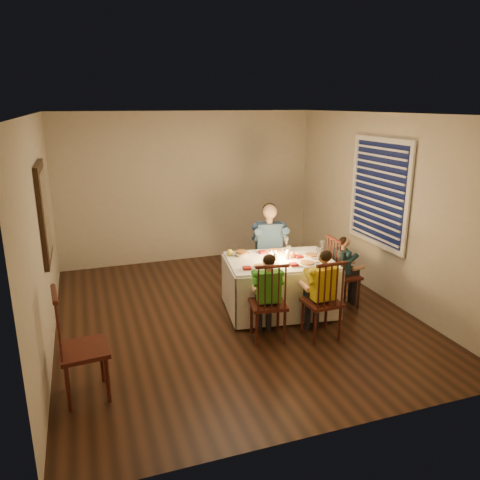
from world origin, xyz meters
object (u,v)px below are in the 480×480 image
object	(u,v)px
chair_near_right	(320,336)
child_teal	(341,305)
chair_extra	(88,395)
child_green	(267,338)
child_yellow	(320,336)
chair_adult	(268,289)
chair_end	(341,305)
adult	(268,289)
dining_table	(280,274)
serving_bowl	(242,254)
chair_near_left	(267,338)

from	to	relation	value
chair_near_right	child_teal	size ratio (longest dim) A/B	1.00
chair_extra	child_green	distance (m)	2.14
child_teal	child_yellow	bearing A→B (deg)	134.08
chair_adult	chair_end	size ratio (longest dim) A/B	1.00
chair_adult	chair_end	world-z (taller)	same
adult	child_teal	world-z (taller)	adult
dining_table	serving_bowl	world-z (taller)	serving_bowl
chair_adult	chair_extra	bearing A→B (deg)	-133.29
chair_adult	child_yellow	xyz separation A→B (m)	(0.03, -1.58, 0.00)
serving_bowl	adult	bearing A→B (deg)	36.93
child_teal	chair_near_right	bearing A→B (deg)	134.08
chair_near_right	chair_near_left	bearing A→B (deg)	-15.63
child_green	chair_near_left	bearing A→B (deg)	-0.00
chair_end	child_green	bearing A→B (deg)	111.85
chair_near_right	chair_adult	bearing A→B (deg)	-90.90
adult	serving_bowl	bearing A→B (deg)	-132.10
chair_extra	child_yellow	xyz separation A→B (m)	(2.71, 0.35, 0.00)
chair_end	dining_table	bearing A→B (deg)	81.70
child_green	dining_table	bearing A→B (deg)	-113.92
child_green	chair_adult	bearing A→B (deg)	-103.49
child_teal	adult	bearing A→B (deg)	39.97
adult	child_green	size ratio (longest dim) A/B	1.24
child_green	serving_bowl	distance (m)	1.25
child_yellow	serving_bowl	size ratio (longest dim) A/B	5.40
chair_adult	adult	xyz separation A→B (m)	(0.00, 0.00, 0.00)
chair_near_right	chair_end	bearing A→B (deg)	-137.23
chair_end	child_yellow	world-z (taller)	child_yellow
chair_extra	child_teal	bearing A→B (deg)	-77.67
dining_table	chair_near_left	xyz separation A→B (m)	(-0.44, -0.68, -0.52)
dining_table	child_green	distance (m)	0.96
chair_near_right	child_green	size ratio (longest dim) A/B	0.93
chair_near_left	child_teal	distance (m)	1.46
chair_near_left	chair_end	size ratio (longest dim) A/B	1.00
chair_near_left	chair_near_right	xyz separation A→B (m)	(0.63, -0.15, 0.00)
chair_end	child_yellow	xyz separation A→B (m)	(-0.72, -0.71, 0.00)
dining_table	child_green	size ratio (longest dim) A/B	1.43
serving_bowl	child_teal	bearing A→B (deg)	-17.90
dining_table	chair_extra	xyz separation A→B (m)	(-2.52, -1.18, -0.52)
chair_adult	chair_extra	world-z (taller)	chair_extra
dining_table	chair_extra	distance (m)	2.83
child_yellow	chair_extra	bearing A→B (deg)	5.33
chair_near_right	child_teal	world-z (taller)	chair_near_right
dining_table	chair_adult	distance (m)	0.93
child_green	child_yellow	world-z (taller)	child_yellow
chair_near_left	chair_near_right	distance (m)	0.65
chair_adult	child_green	xyz separation A→B (m)	(-0.60, -1.43, 0.00)
chair_extra	child_yellow	distance (m)	2.73
chair_extra	chair_adult	bearing A→B (deg)	-59.08
child_teal	serving_bowl	distance (m)	1.59
chair_near_left	adult	distance (m)	1.55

